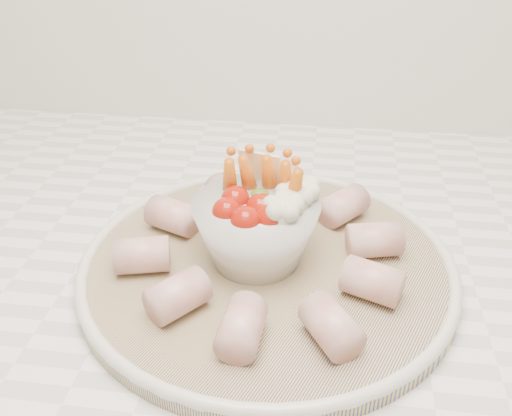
# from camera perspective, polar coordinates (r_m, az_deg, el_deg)

# --- Properties ---
(serving_platter) EXTENTS (0.48, 0.48, 0.02)m
(serving_platter) POSITION_cam_1_polar(r_m,az_deg,el_deg) (0.57, 1.14, -5.67)
(serving_platter) COLOR navy
(serving_platter) RESTS_ON kitchen_counter
(veggie_bowl) EXTENTS (0.12, 0.12, 0.10)m
(veggie_bowl) POSITION_cam_1_polar(r_m,az_deg,el_deg) (0.55, 0.26, -1.60)
(veggie_bowl) COLOR silver
(veggie_bowl) RESTS_ON serving_platter
(cured_meat_rolls) EXTENTS (0.28, 0.29, 0.03)m
(cured_meat_rolls) POSITION_cam_1_polar(r_m,az_deg,el_deg) (0.56, 1.08, -3.91)
(cured_meat_rolls) COLOR #BB5855
(cured_meat_rolls) RESTS_ON serving_platter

